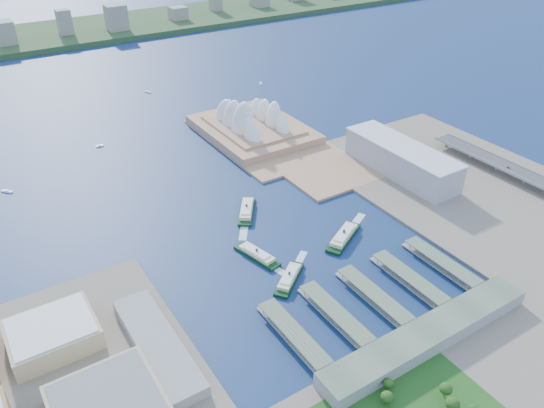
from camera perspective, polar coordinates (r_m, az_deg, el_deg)
ground at (r=509.52m, az=4.02°, el=-6.13°), size 3000.00×3000.00×0.00m
east_land at (r=636.39m, az=24.57°, el=-0.65°), size 240.00×500.00×3.00m
peninsula at (r=745.92m, az=-1.09°, el=7.14°), size 135.00×220.00×3.00m
far_shore at (r=1356.76m, az=-22.26°, el=16.50°), size 2200.00×260.00×12.00m
opera_house at (r=748.43m, az=-2.10°, el=9.75°), size 134.00×180.00×58.00m
toaster_building at (r=662.25m, az=13.73°, el=4.66°), size 45.00×155.00×35.00m
ferry_wharves at (r=470.79m, az=10.90°, el=-9.75°), size 184.00×90.00×9.30m
terminal_building at (r=440.31m, az=16.40°, el=-13.44°), size 200.00×28.00×12.00m
far_skyline at (r=1330.35m, az=-22.35°, el=17.72°), size 1900.00×140.00×55.00m
ferry_a at (r=510.13m, az=-1.65°, el=-5.30°), size 25.08×54.02×9.90m
ferry_b at (r=575.75m, az=-2.74°, el=-0.50°), size 44.03×54.00×10.60m
ferry_c at (r=483.09m, az=1.87°, el=-7.79°), size 48.08×41.12×9.59m
ferry_d at (r=538.41m, az=7.73°, el=-3.30°), size 58.64×41.37×11.10m
boat_a at (r=688.00m, az=-26.62°, el=1.25°), size 12.06×12.46×2.68m
boat_b at (r=760.08m, az=-18.07°, el=5.99°), size 10.31×3.95×2.75m
boat_c at (r=959.66m, az=-1.22°, el=12.86°), size 7.43×12.52×2.71m
boat_e at (r=942.08m, az=-13.21°, el=11.67°), size 8.13×12.56×2.95m
car_c at (r=696.24m, az=24.10°, el=3.60°), size 1.92×4.73×1.37m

